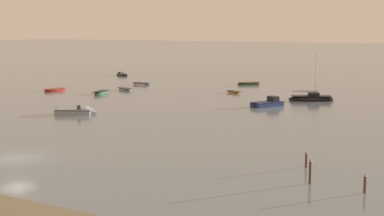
{
  "coord_description": "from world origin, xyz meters",
  "views": [
    {
      "loc": [
        37.81,
        -33.42,
        10.66
      ],
      "look_at": [
        -2.46,
        31.35,
        0.47
      ],
      "focal_mm": 55.97,
      "sensor_mm": 36.0,
      "label": 1
    }
  ],
  "objects_px": {
    "rowboat_moored_5": "(234,92)",
    "mooring_post_right": "(310,172)",
    "rowboat_moored_9": "(125,89)",
    "mooring_post_near": "(365,184)",
    "rowboat_moored_6": "(249,84)",
    "motorboat_moored_1": "(272,104)",
    "sailboat_moored_0": "(311,98)",
    "motorboat_moored_3": "(80,112)",
    "rowboat_moored_0": "(101,93)",
    "rowboat_moored_2": "(55,90)",
    "rowboat_moored_1": "(142,84)",
    "mooring_post_left": "(306,160)",
    "motorboat_moored_2": "(121,75)"
  },
  "relations": [
    {
      "from": "rowboat_moored_9",
      "to": "mooring_post_right",
      "type": "xyz_separation_m",
      "value": [
        49.94,
        -42.85,
        0.63
      ]
    },
    {
      "from": "rowboat_moored_0",
      "to": "rowboat_moored_6",
      "type": "relative_size",
      "value": 1.06
    },
    {
      "from": "motorboat_moored_3",
      "to": "mooring_post_near",
      "type": "distance_m",
      "value": 43.96
    },
    {
      "from": "rowboat_moored_1",
      "to": "sailboat_moored_0",
      "type": "height_order",
      "value": "sailboat_moored_0"
    },
    {
      "from": "rowboat_moored_6",
      "to": "rowboat_moored_9",
      "type": "height_order",
      "value": "rowboat_moored_6"
    },
    {
      "from": "rowboat_moored_0",
      "to": "sailboat_moored_0",
      "type": "distance_m",
      "value": 33.84
    },
    {
      "from": "motorboat_moored_1",
      "to": "mooring_post_near",
      "type": "height_order",
      "value": "motorboat_moored_1"
    },
    {
      "from": "motorboat_moored_2",
      "to": "mooring_post_left",
      "type": "height_order",
      "value": "mooring_post_left"
    },
    {
      "from": "motorboat_moored_1",
      "to": "motorboat_moored_2",
      "type": "relative_size",
      "value": 1.34
    },
    {
      "from": "sailboat_moored_0",
      "to": "motorboat_moored_3",
      "type": "xyz_separation_m",
      "value": [
        -19.44,
        -28.73,
        -0.08
      ]
    },
    {
      "from": "mooring_post_near",
      "to": "rowboat_moored_2",
      "type": "bearing_deg",
      "value": 150.42
    },
    {
      "from": "sailboat_moored_0",
      "to": "rowboat_moored_0",
      "type": "bearing_deg",
      "value": 167.63
    },
    {
      "from": "rowboat_moored_5",
      "to": "rowboat_moored_0",
      "type": "bearing_deg",
      "value": 63.29
    },
    {
      "from": "mooring_post_near",
      "to": "motorboat_moored_1",
      "type": "bearing_deg",
      "value": 122.2
    },
    {
      "from": "rowboat_moored_0",
      "to": "mooring_post_left",
      "type": "distance_m",
      "value": 57.16
    },
    {
      "from": "motorboat_moored_2",
      "to": "mooring_post_left",
      "type": "relative_size",
      "value": 3.07
    },
    {
      "from": "rowboat_moored_0",
      "to": "rowboat_moored_5",
      "type": "relative_size",
      "value": 1.38
    },
    {
      "from": "rowboat_moored_1",
      "to": "rowboat_moored_2",
      "type": "distance_m",
      "value": 17.81
    },
    {
      "from": "rowboat_moored_2",
      "to": "mooring_post_left",
      "type": "bearing_deg",
      "value": -103.36
    },
    {
      "from": "mooring_post_near",
      "to": "rowboat_moored_0",
      "type": "bearing_deg",
      "value": 145.68
    },
    {
      "from": "motorboat_moored_3",
      "to": "rowboat_moored_6",
      "type": "distance_m",
      "value": 46.66
    },
    {
      "from": "rowboat_moored_9",
      "to": "mooring_post_near",
      "type": "xyz_separation_m",
      "value": [
        53.84,
        -43.25,
        0.43
      ]
    },
    {
      "from": "motorboat_moored_2",
      "to": "rowboat_moored_2",
      "type": "height_order",
      "value": "motorboat_moored_2"
    },
    {
      "from": "motorboat_moored_3",
      "to": "sailboat_moored_0",
      "type": "bearing_deg",
      "value": 28.0
    },
    {
      "from": "rowboat_moored_0",
      "to": "rowboat_moored_2",
      "type": "xyz_separation_m",
      "value": [
        -9.66,
        -0.67,
        -0.01
      ]
    },
    {
      "from": "motorboat_moored_1",
      "to": "rowboat_moored_9",
      "type": "xyz_separation_m",
      "value": [
        -30.39,
        6.0,
        -0.14
      ]
    },
    {
      "from": "motorboat_moored_2",
      "to": "motorboat_moored_3",
      "type": "xyz_separation_m",
      "value": [
        34.29,
        -51.16,
        0.05
      ]
    },
    {
      "from": "rowboat_moored_9",
      "to": "rowboat_moored_5",
      "type": "bearing_deg",
      "value": 43.66
    },
    {
      "from": "rowboat_moored_1",
      "to": "rowboat_moored_9",
      "type": "height_order",
      "value": "rowboat_moored_1"
    },
    {
      "from": "rowboat_moored_5",
      "to": "rowboat_moored_1",
      "type": "bearing_deg",
      "value": 18.75
    },
    {
      "from": "rowboat_moored_6",
      "to": "mooring_post_right",
      "type": "bearing_deg",
      "value": -101.04
    },
    {
      "from": "rowboat_moored_5",
      "to": "mooring_post_near",
      "type": "bearing_deg",
      "value": 154.06
    },
    {
      "from": "rowboat_moored_1",
      "to": "motorboat_moored_1",
      "type": "distance_m",
      "value": 37.04
    },
    {
      "from": "rowboat_moored_2",
      "to": "mooring_post_right",
      "type": "xyz_separation_m",
      "value": [
        59.25,
        -35.46,
        0.61
      ]
    },
    {
      "from": "rowboat_moored_1",
      "to": "rowboat_moored_6",
      "type": "xyz_separation_m",
      "value": [
        16.89,
        11.28,
        0.02
      ]
    },
    {
      "from": "rowboat_moored_6",
      "to": "rowboat_moored_2",
      "type": "bearing_deg",
      "value": -170.06
    },
    {
      "from": "motorboat_moored_1",
      "to": "rowboat_moored_6",
      "type": "relative_size",
      "value": 1.28
    },
    {
      "from": "sailboat_moored_0",
      "to": "rowboat_moored_5",
      "type": "height_order",
      "value": "sailboat_moored_0"
    },
    {
      "from": "motorboat_moored_1",
      "to": "mooring_post_left",
      "type": "height_order",
      "value": "motorboat_moored_1"
    },
    {
      "from": "motorboat_moored_3",
      "to": "mooring_post_near",
      "type": "height_order",
      "value": "mooring_post_near"
    },
    {
      "from": "sailboat_moored_0",
      "to": "rowboat_moored_5",
      "type": "xyz_separation_m",
      "value": [
        -14.68,
        3.13,
        -0.19
      ]
    },
    {
      "from": "rowboat_moored_0",
      "to": "mooring_post_right",
      "type": "xyz_separation_m",
      "value": [
        49.59,
        -36.13,
        0.61
      ]
    },
    {
      "from": "rowboat_moored_6",
      "to": "motorboat_moored_3",
      "type": "bearing_deg",
      "value": -131.05
    },
    {
      "from": "rowboat_moored_5",
      "to": "rowboat_moored_6",
      "type": "height_order",
      "value": "rowboat_moored_6"
    },
    {
      "from": "mooring_post_right",
      "to": "rowboat_moored_0",
      "type": "bearing_deg",
      "value": 143.93
    },
    {
      "from": "motorboat_moored_2",
      "to": "sailboat_moored_0",
      "type": "bearing_deg",
      "value": -168.17
    },
    {
      "from": "rowboat_moored_0",
      "to": "motorboat_moored_1",
      "type": "height_order",
      "value": "motorboat_moored_1"
    },
    {
      "from": "rowboat_moored_5",
      "to": "mooring_post_right",
      "type": "height_order",
      "value": "mooring_post_right"
    },
    {
      "from": "rowboat_moored_2",
      "to": "rowboat_moored_5",
      "type": "distance_m",
      "value": 30.5
    },
    {
      "from": "motorboat_moored_2",
      "to": "mooring_post_left",
      "type": "bearing_deg",
      "value": 171.77
    }
  ]
}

